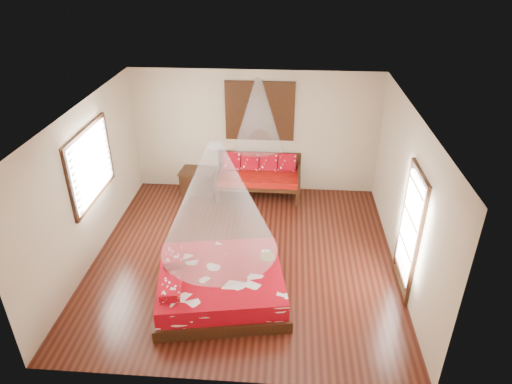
% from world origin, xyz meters
% --- Properties ---
extents(room, '(5.54, 5.54, 2.84)m').
position_xyz_m(room, '(0.00, 0.00, 1.40)').
color(room, black).
rests_on(room, ground).
extents(bed, '(2.35, 2.19, 0.64)m').
position_xyz_m(bed, '(-0.29, -1.09, 0.25)').
color(bed, black).
rests_on(bed, floor).
extents(daybed, '(1.90, 0.84, 0.97)m').
position_xyz_m(daybed, '(0.10, 2.39, 0.52)').
color(daybed, black).
rests_on(daybed, floor).
extents(storage_chest, '(0.85, 0.66, 0.55)m').
position_xyz_m(storage_chest, '(-1.30, 2.45, 0.28)').
color(storage_chest, black).
rests_on(storage_chest, floor).
extents(shutter_panel, '(1.52, 0.06, 1.32)m').
position_xyz_m(shutter_panel, '(0.10, 2.72, 1.90)').
color(shutter_panel, black).
rests_on(shutter_panel, wall_back).
extents(window_left, '(0.10, 1.74, 1.34)m').
position_xyz_m(window_left, '(-2.71, 0.20, 1.70)').
color(window_left, black).
rests_on(window_left, wall_left).
extents(glazed_door, '(0.08, 1.02, 2.16)m').
position_xyz_m(glazed_door, '(2.72, -0.60, 1.07)').
color(glazed_door, black).
rests_on(glazed_door, floor).
extents(wine_tray, '(0.26, 0.26, 0.21)m').
position_xyz_m(wine_tray, '(0.47, -0.66, 0.56)').
color(wine_tray, brown).
rests_on(wine_tray, bed).
extents(mosquito_net_main, '(1.80, 1.80, 1.80)m').
position_xyz_m(mosquito_net_main, '(-0.27, -1.09, 1.85)').
color(mosquito_net_main, white).
rests_on(mosquito_net_main, ceiling).
extents(mosquito_net_daybed, '(1.03, 1.03, 1.50)m').
position_xyz_m(mosquito_net_daybed, '(0.10, 2.25, 2.00)').
color(mosquito_net_daybed, white).
rests_on(mosquito_net_daybed, ceiling).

